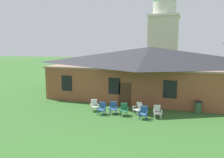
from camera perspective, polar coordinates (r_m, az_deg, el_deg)
The scene contains 10 objects.
brick_building at distance 23.58m, azimuth 10.08°, elevation 2.13°, with size 20.43×10.40×5.32m.
dome_tower at distance 38.55m, azimuth 13.60°, elevation 11.34°, with size 5.18×5.18×16.34m.
lawn_chair_by_porch at distance 17.93m, azimuth -4.76°, elevation -6.92°, with size 0.83×0.86×0.96m.
lawn_chair_near_door at distance 17.01m, azimuth -2.71°, elevation -7.75°, with size 0.66×0.69×0.96m.
lawn_chair_left_end at distance 17.14m, azimuth 0.36°, elevation -7.61°, with size 0.74×0.79×0.96m.
lawn_chair_middle at distance 16.73m, azimuth 3.18°, elevation -8.04°, with size 0.72×0.76×0.96m.
lawn_chair_right_end at distance 17.14m, azimuth 7.04°, elevation -7.69°, with size 0.81×0.85×0.96m.
lawn_chair_far_side at distance 16.12m, azimuth 8.42°, elevation -8.76°, with size 0.67×0.70×0.96m.
lawn_chair_under_eave at distance 16.53m, azimuth 12.01°, elevation -8.42°, with size 0.74×0.79×0.96m.
trash_bin at distance 18.57m, azimuth 22.01°, elevation -6.99°, with size 0.56×0.56×0.98m.
Camera 1 is at (3.37, -5.67, 5.23)m, focal length 34.20 mm.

